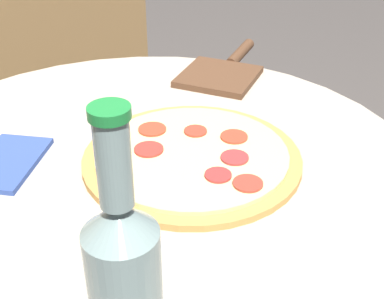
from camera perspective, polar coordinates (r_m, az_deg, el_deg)
name	(u,v)px	position (r m, az deg, el deg)	size (l,w,h in m)	color
table	(146,264)	(0.88, -4.96, -12.03)	(0.82, 0.82, 0.73)	#B2A893
pizza	(192,157)	(0.76, 0.02, -0.78)	(0.31, 0.31, 0.02)	#C68E47
beer_bottle	(125,283)	(0.45, -7.18, -13.97)	(0.06, 0.06, 0.26)	gray
pizza_paddle	(223,71)	(1.04, 3.38, 8.33)	(0.27, 0.17, 0.02)	brown
napkin	(7,162)	(0.80, -19.10, -1.31)	(0.16, 0.14, 0.01)	#334C99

